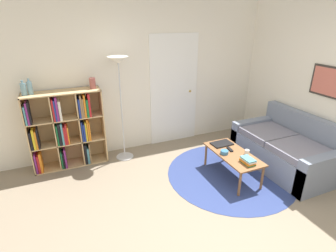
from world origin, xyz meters
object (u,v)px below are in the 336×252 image
(laptop, at_px, (222,144))
(cup, at_px, (247,152))
(bookshelf, at_px, (66,130))
(couch, at_px, (287,150))
(floor_lamp, at_px, (119,75))
(bottle_left, at_px, (24,89))
(bowl, at_px, (224,152))
(coffee_table, at_px, (233,156))
(bottle_middle, at_px, (30,88))
(vase_on_shelf, at_px, (92,83))

(laptop, distance_m, cup, 0.45)
(bookshelf, height_order, couch, bookshelf)
(floor_lamp, height_order, bottle_left, floor_lamp)
(bowl, distance_m, bottle_left, 3.01)
(coffee_table, distance_m, bottle_middle, 3.10)
(floor_lamp, xyz_separation_m, bottle_left, (-1.34, 0.11, -0.11))
(laptop, bearing_deg, coffee_table, -91.87)
(couch, height_order, bottle_middle, bottle_middle)
(coffee_table, distance_m, cup, 0.21)
(floor_lamp, bearing_deg, bookshelf, 171.64)
(vase_on_shelf, bearing_deg, bottle_middle, 179.84)
(bowl, bearing_deg, floor_lamp, 135.80)
(couch, bearing_deg, laptop, 158.88)
(couch, xyz_separation_m, bottle_left, (-3.71, 1.41, 1.04))
(bottle_middle, bearing_deg, bookshelf, 0.52)
(couch, relative_size, laptop, 4.80)
(floor_lamp, bearing_deg, bottle_middle, 174.28)
(bowl, xyz_separation_m, bottle_middle, (-2.48, 1.31, 0.91))
(bookshelf, relative_size, coffee_table, 1.28)
(couch, bearing_deg, vase_on_shelf, 152.85)
(coffee_table, height_order, laptop, laptop)
(cup, height_order, vase_on_shelf, vase_on_shelf)
(bookshelf, bearing_deg, laptop, -24.72)
(bookshelf, relative_size, vase_on_shelf, 7.37)
(bookshelf, xyz_separation_m, couch, (3.25, -1.42, -0.33))
(floor_lamp, bearing_deg, laptop, -33.56)
(cup, bearing_deg, couch, 2.71)
(floor_lamp, distance_m, vase_on_shelf, 0.43)
(coffee_table, bearing_deg, bottle_left, 153.66)
(floor_lamp, xyz_separation_m, vase_on_shelf, (-0.39, 0.12, -0.11))
(bottle_left, relative_size, bottle_middle, 0.92)
(floor_lamp, xyz_separation_m, couch, (2.37, -1.29, -1.15))
(bottle_middle, bearing_deg, cup, -27.79)
(laptop, xyz_separation_m, cup, (0.14, -0.43, 0.03))
(coffee_table, relative_size, vase_on_shelf, 5.75)
(floor_lamp, relative_size, couch, 1.07)
(couch, height_order, bowl, couch)
(bottle_left, bearing_deg, cup, -26.93)
(coffee_table, xyz_separation_m, bowl, (-0.13, 0.03, 0.07))
(floor_lamp, relative_size, coffee_table, 1.78)
(bowl, bearing_deg, vase_on_shelf, 140.93)
(floor_lamp, height_order, cup, floor_lamp)
(floor_lamp, distance_m, laptop, 1.93)
(laptop, height_order, bowl, bowl)
(bookshelf, relative_size, bowl, 10.69)
(vase_on_shelf, bearing_deg, bottle_left, -179.45)
(bowl, distance_m, cup, 0.33)
(cup, bearing_deg, bowl, 152.89)
(coffee_table, bearing_deg, vase_on_shelf, 142.43)
(floor_lamp, xyz_separation_m, bowl, (1.22, -1.19, -1.01))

